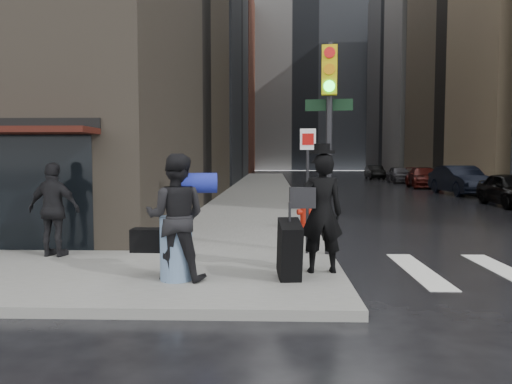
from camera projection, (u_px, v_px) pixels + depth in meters
ground at (227, 282)px, 8.45m from camera, size 140.00×140.00×0.00m
sidewalk_left at (261, 186)px, 35.37m from camera, size 4.00×50.00×0.15m
sidewalk_right at (454, 186)px, 34.93m from camera, size 3.00×50.00×0.15m
bldg_left_far at (174, 79)px, 69.78m from camera, size 22.00×20.00×26.00m
bldg_right_far at (467, 77)px, 64.57m from camera, size 22.00×20.00×25.00m
bldg_distant at (303, 76)px, 84.91m from camera, size 40.00×12.00×32.00m
man_overcoat at (315, 218)px, 8.36m from camera, size 1.16×1.23×2.23m
man_jeans at (176, 217)px, 7.95m from camera, size 1.44×0.80×2.02m
man_greycoat at (54, 209)px, 9.86m from camera, size 1.16×0.64×1.87m
traffic_light at (327, 119)px, 9.87m from camera, size 1.05×0.53×4.23m
fire_hydrant at (305, 215)px, 13.82m from camera, size 0.48×0.37×0.83m
parked_car_1 at (511, 189)px, 21.37m from camera, size 1.91×4.38×1.47m
parked_car_2 at (460, 180)px, 28.04m from camera, size 2.13×5.11×1.64m
parked_car_3 at (424, 177)px, 34.74m from camera, size 2.46×5.04×1.41m
parked_car_4 at (399, 174)px, 41.43m from camera, size 1.75×4.09×1.38m
parked_car_5 at (375, 172)px, 48.14m from camera, size 1.46×4.04×1.32m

